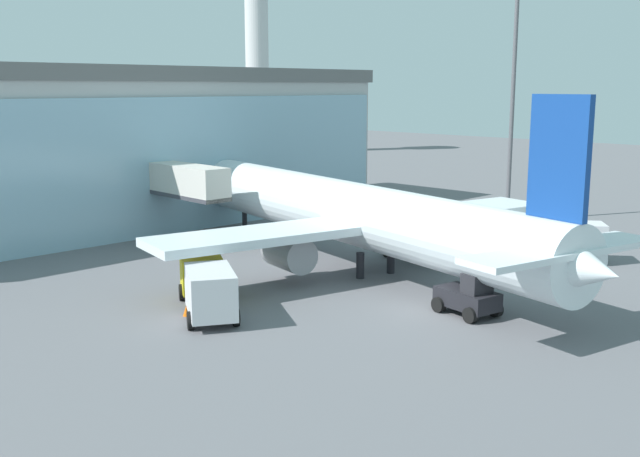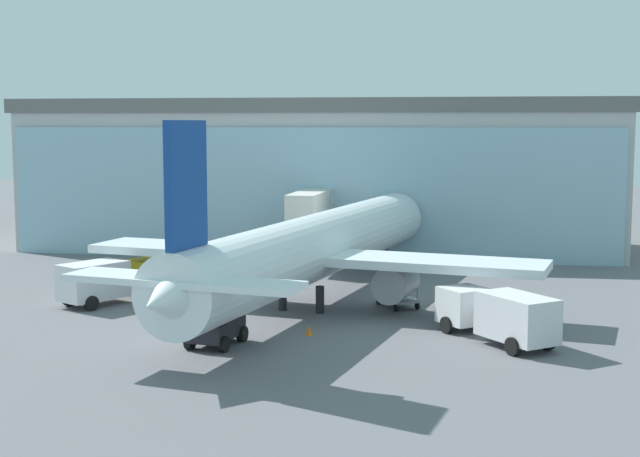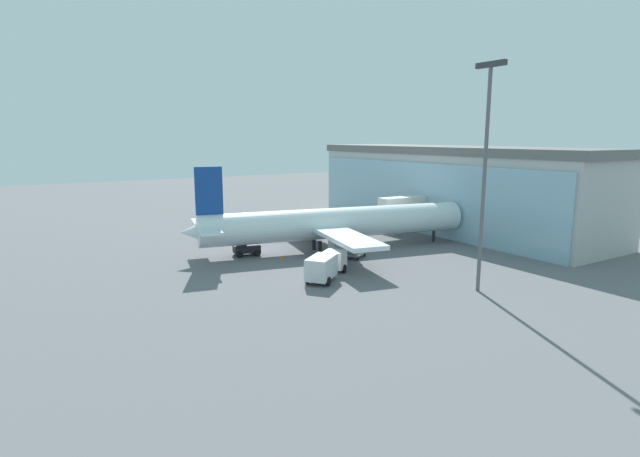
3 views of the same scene
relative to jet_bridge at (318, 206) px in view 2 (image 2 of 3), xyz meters
name	(u,v)px [view 2 (image 2 of 3)]	position (x,y,z in m)	size (l,w,h in m)	color
ground	(217,337)	(-1.06, -26.49, -4.45)	(240.00, 240.00, 0.00)	slate
terminal_building	(320,174)	(-1.06, 7.67, 2.10)	(52.04, 14.88, 13.11)	#B2B2B2
jet_bridge	(318,206)	(0.00, 0.00, 0.00)	(2.68, 14.19, 5.82)	beige
airplane	(314,248)	(2.63, -17.57, -0.93)	(28.37, 38.87, 11.18)	white
catering_truck	(112,279)	(-9.91, -18.82, -2.98)	(5.56, 7.42, 2.65)	yellow
fuel_truck	(499,314)	(13.38, -25.44, -2.98)	(6.22, 7.11, 2.65)	silver
baggage_cart	(398,299)	(7.71, -17.48, -3.95)	(2.86, 3.22, 1.50)	gray
pushback_tug	(215,327)	(-0.58, -28.40, -3.48)	(2.65, 3.47, 2.30)	black
safety_cone_nose	(309,330)	(3.64, -25.44, -4.18)	(0.36, 0.36, 0.55)	orange
safety_cone_wingtip	(99,296)	(-10.93, -18.36, -4.18)	(0.36, 0.36, 0.55)	orange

